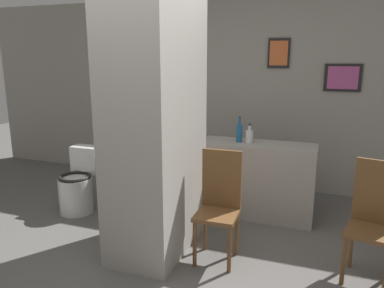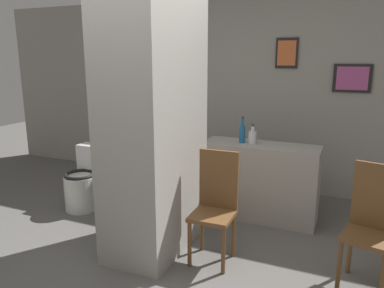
# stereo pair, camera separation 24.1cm
# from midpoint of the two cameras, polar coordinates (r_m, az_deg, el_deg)

# --- Properties ---
(ground_plane) EXTENTS (14.00, 14.00, 0.00)m
(ground_plane) POSITION_cam_midpoint_polar(r_m,az_deg,el_deg) (3.38, -6.24, -19.30)
(ground_plane) COLOR #5B5956
(wall_back) EXTENTS (8.00, 0.09, 2.60)m
(wall_back) POSITION_cam_midpoint_polar(r_m,az_deg,el_deg) (5.31, 7.77, 7.63)
(wall_back) COLOR gray
(wall_back) RESTS_ON ground_plane
(pillar_center) EXTENTS (0.64, 1.10, 2.60)m
(pillar_center) POSITION_cam_midpoint_polar(r_m,az_deg,el_deg) (3.42, -3.78, 4.61)
(pillar_center) COLOR gray
(pillar_center) RESTS_ON ground_plane
(counter_shelf) EXTENTS (1.29, 0.44, 0.86)m
(counter_shelf) POSITION_cam_midpoint_polar(r_m,az_deg,el_deg) (4.34, 11.79, -5.59)
(counter_shelf) COLOR gray
(counter_shelf) RESTS_ON ground_plane
(toilet) EXTENTS (0.39, 0.55, 0.75)m
(toilet) POSITION_cam_midpoint_polar(r_m,az_deg,el_deg) (4.71, -14.72, -5.72)
(toilet) COLOR silver
(toilet) RESTS_ON ground_plane
(chair_near_pillar) EXTENTS (0.37, 0.37, 1.00)m
(chair_near_pillar) POSITION_cam_midpoint_polar(r_m,az_deg,el_deg) (3.40, 5.62, -8.95)
(chair_near_pillar) COLOR brown
(chair_near_pillar) RESTS_ON ground_plane
(chair_by_doorway) EXTENTS (0.44, 0.44, 1.00)m
(chair_by_doorway) POSITION_cam_midpoint_polar(r_m,az_deg,el_deg) (3.37, 27.59, -10.65)
(chair_by_doorway) COLOR brown
(chair_by_doorway) RESTS_ON ground_plane
(bicycle) EXTENTS (1.59, 0.42, 0.70)m
(bicycle) POSITION_cam_midpoint_polar(r_m,az_deg,el_deg) (4.82, -2.59, -4.58)
(bicycle) COLOR black
(bicycle) RESTS_ON ground_plane
(bottle_tall) EXTENTS (0.07, 0.07, 0.30)m
(bottle_tall) POSITION_cam_midpoint_polar(r_m,az_deg,el_deg) (4.24, 9.29, 1.65)
(bottle_tall) COLOR #19598C
(bottle_tall) RESTS_ON counter_shelf
(bottle_short) EXTENTS (0.09, 0.09, 0.23)m
(bottle_short) POSITION_cam_midpoint_polar(r_m,az_deg,el_deg) (4.22, 10.82, 1.12)
(bottle_short) COLOR silver
(bottle_short) RESTS_ON counter_shelf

